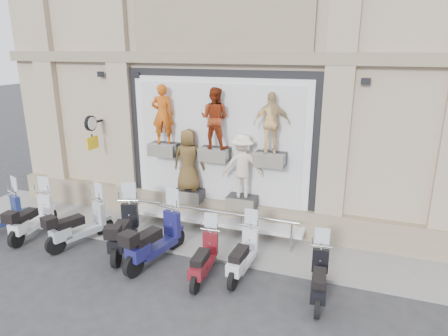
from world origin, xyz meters
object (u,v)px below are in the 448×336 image
(scooter_g, at_px, (243,247))
(guard_rail, at_px, (207,225))
(scooter_e, at_px, (155,230))
(scooter_f, at_px, (204,251))
(scooter_d, at_px, (123,222))
(scooter_h, at_px, (320,270))
(scooter_b, at_px, (32,210))
(clock_sign_bracket, at_px, (91,128))
(scooter_c, at_px, (79,217))

(scooter_g, bearing_deg, guard_rail, 139.15)
(scooter_e, relative_size, scooter_f, 1.25)
(scooter_d, relative_size, scooter_g, 1.17)
(scooter_f, relative_size, scooter_h, 1.00)
(scooter_d, xyz_separation_m, scooter_f, (2.41, -0.44, -0.15))
(scooter_d, height_order, scooter_f, scooter_d)
(scooter_b, bearing_deg, scooter_g, -5.85)
(scooter_g, relative_size, scooter_h, 1.03)
(clock_sign_bracket, relative_size, scooter_e, 0.48)
(scooter_g, xyz_separation_m, scooter_h, (1.78, -0.36, -0.02))
(guard_rail, bearing_deg, scooter_f, -70.24)
(clock_sign_bracket, distance_m, scooter_f, 5.47)
(scooter_g, bearing_deg, clock_sign_bracket, 163.41)
(clock_sign_bracket, height_order, scooter_d, clock_sign_bracket)
(scooter_e, bearing_deg, scooter_c, -171.05)
(clock_sign_bracket, relative_size, scooter_c, 0.52)
(guard_rail, height_order, scooter_d, scooter_d)
(scooter_c, height_order, scooter_e, scooter_e)
(guard_rail, xyz_separation_m, scooter_c, (-3.11, -1.37, 0.33))
(guard_rail, relative_size, scooter_g, 2.87)
(scooter_f, xyz_separation_m, scooter_g, (0.80, 0.43, 0.02))
(scooter_h, bearing_deg, clock_sign_bracket, 157.98)
(scooter_e, bearing_deg, scooter_b, -169.30)
(scooter_f, height_order, scooter_h, same)
(scooter_b, relative_size, scooter_c, 0.98)
(scooter_b, relative_size, scooter_h, 1.13)
(scooter_b, distance_m, scooter_g, 6.13)
(clock_sign_bracket, height_order, scooter_c, clock_sign_bracket)
(scooter_g, bearing_deg, scooter_h, -9.31)
(clock_sign_bracket, distance_m, scooter_d, 3.40)
(scooter_d, bearing_deg, scooter_g, -17.89)
(scooter_f, distance_m, scooter_h, 2.58)
(scooter_b, distance_m, scooter_d, 2.93)
(clock_sign_bracket, xyz_separation_m, scooter_f, (4.53, -2.22, -2.11))
(scooter_b, height_order, scooter_g, scooter_b)
(scooter_d, xyz_separation_m, scooter_e, (1.02, -0.19, 0.03))
(scooter_c, bearing_deg, scooter_g, 22.10)
(clock_sign_bracket, relative_size, scooter_f, 0.60)
(guard_rail, relative_size, scooter_h, 2.97)
(scooter_d, bearing_deg, clock_sign_bracket, 122.27)
(guard_rail, xyz_separation_m, clock_sign_bracket, (-3.90, 0.47, 2.34))
(scooter_b, height_order, scooter_h, scooter_b)
(scooter_g, bearing_deg, scooter_b, -177.31)
(scooter_f, bearing_deg, scooter_h, -3.17)
(scooter_e, height_order, scooter_h, scooter_e)
(clock_sign_bracket, height_order, scooter_f, clock_sign_bracket)
(scooter_c, bearing_deg, scooter_h, 18.72)
(clock_sign_bracket, bearing_deg, scooter_c, -66.81)
(guard_rail, xyz_separation_m, scooter_b, (-4.70, -1.40, 0.32))
(clock_sign_bracket, distance_m, scooter_e, 4.19)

